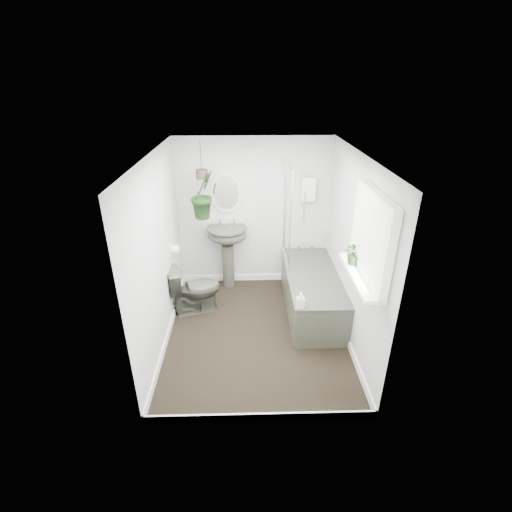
{
  "coord_description": "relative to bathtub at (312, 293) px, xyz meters",
  "views": [
    {
      "loc": [
        -0.12,
        -3.94,
        3.06
      ],
      "look_at": [
        0.0,
        0.15,
        1.05
      ],
      "focal_mm": 26.0,
      "sensor_mm": 36.0,
      "label": 1
    }
  ],
  "objects": [
    {
      "name": "window_recess",
      "position": [
        0.29,
        -1.2,
        1.36
      ],
      "size": [
        0.08,
        1.0,
        0.9
      ],
      "primitive_type": "cube",
      "color": "white",
      "rests_on": "wall_right"
    },
    {
      "name": "floor",
      "position": [
        -0.8,
        -0.5,
        -0.3
      ],
      "size": [
        2.3,
        2.8,
        0.02
      ],
      "primitive_type": "cube",
      "color": "black",
      "rests_on": "ground"
    },
    {
      "name": "bath_screen",
      "position": [
        -0.33,
        0.49,
        0.99
      ],
      "size": [
        0.04,
        0.72,
        1.4
      ],
      "primitive_type": null,
      "color": "silver",
      "rests_on": "bathtub"
    },
    {
      "name": "window_sill",
      "position": [
        0.22,
        -1.2,
        0.94
      ],
      "size": [
        0.18,
        1.0,
        0.04
      ],
      "primitive_type": "cube",
      "color": "white",
      "rests_on": "wall_right"
    },
    {
      "name": "bathtub",
      "position": [
        0.0,
        0.0,
        0.0
      ],
      "size": [
        0.72,
        1.72,
        0.58
      ],
      "primitive_type": null,
      "color": "#3C3D34",
      "rests_on": "floor"
    },
    {
      "name": "wall_right",
      "position": [
        0.36,
        -0.5,
        0.86
      ],
      "size": [
        0.02,
        2.8,
        2.3
      ],
      "primitive_type": "cube",
      "color": "silver",
      "rests_on": "ground"
    },
    {
      "name": "wall_back",
      "position": [
        -0.8,
        0.91,
        0.86
      ],
      "size": [
        2.3,
        0.02,
        2.3
      ],
      "primitive_type": "cube",
      "color": "silver",
      "rests_on": "ground"
    },
    {
      "name": "soap_bottle",
      "position": [
        -0.29,
        -0.79,
        0.39
      ],
      "size": [
        0.09,
        0.1,
        0.2
      ],
      "primitive_type": "imported",
      "rotation": [
        0.0,
        0.0,
        0.04
      ],
      "color": "black",
      "rests_on": "bathtub"
    },
    {
      "name": "wall_sconce",
      "position": [
        -1.61,
        0.86,
        1.11
      ],
      "size": [
        0.04,
        0.04,
        0.22
      ],
      "primitive_type": "cylinder",
      "color": "black",
      "rests_on": "wall_back"
    },
    {
      "name": "ceiling",
      "position": [
        -0.8,
        -0.5,
        2.02
      ],
      "size": [
        2.3,
        2.8,
        0.02
      ],
      "primitive_type": "cube",
      "color": "white",
      "rests_on": "ground"
    },
    {
      "name": "toilet",
      "position": [
        -1.65,
        0.03,
        0.07
      ],
      "size": [
        0.81,
        0.62,
        0.73
      ],
      "primitive_type": "imported",
      "rotation": [
        0.0,
        0.0,
        1.9
      ],
      "color": "#3C3D34",
      "rests_on": "floor"
    },
    {
      "name": "wall_left",
      "position": [
        -1.96,
        -0.5,
        0.86
      ],
      "size": [
        0.02,
        2.8,
        2.3
      ],
      "primitive_type": "cube",
      "color": "silver",
      "rests_on": "ground"
    },
    {
      "name": "hanging_pot",
      "position": [
        -1.5,
        0.49,
        1.57
      ],
      "size": [
        0.16,
        0.16,
        0.12
      ],
      "primitive_type": "cylinder",
      "color": "#342B1D",
      "rests_on": "ceiling"
    },
    {
      "name": "oval_mirror",
      "position": [
        -1.21,
        0.87,
        1.21
      ],
      "size": [
        0.46,
        0.03,
        0.62
      ],
      "primitive_type": "ellipsoid",
      "color": "beige",
      "rests_on": "wall_back"
    },
    {
      "name": "sill_plant",
      "position": [
        0.23,
        -0.97,
        1.09
      ],
      "size": [
        0.24,
        0.21,
        0.26
      ],
      "primitive_type": "imported",
      "rotation": [
        0.0,
        0.0,
        0.04
      ],
      "color": "black",
      "rests_on": "window_sill"
    },
    {
      "name": "pedestal_sink",
      "position": [
        -1.21,
        0.73,
        0.22
      ],
      "size": [
        0.64,
        0.56,
        1.01
      ],
      "primitive_type": null,
      "rotation": [
        0.0,
        0.0,
        -0.09
      ],
      "color": "#3C3D34",
      "rests_on": "floor"
    },
    {
      "name": "skirting",
      "position": [
        -0.8,
        -0.5,
        -0.24
      ],
      "size": [
        2.3,
        2.8,
        0.1
      ],
      "primitive_type": "cube",
      "color": "white",
      "rests_on": "floor"
    },
    {
      "name": "toilet_roll_holder",
      "position": [
        -1.9,
        0.2,
        0.61
      ],
      "size": [
        0.11,
        0.11,
        0.11
      ],
      "primitive_type": "cylinder",
      "rotation": [
        0.0,
        1.57,
        0.0
      ],
      "color": "white",
      "rests_on": "wall_left"
    },
    {
      "name": "window_blinds",
      "position": [
        0.24,
        -1.2,
        1.36
      ],
      "size": [
        0.01,
        0.86,
        0.76
      ],
      "primitive_type": "cube",
      "color": "white",
      "rests_on": "wall_right"
    },
    {
      "name": "hanging_plant",
      "position": [
        -1.5,
        0.49,
        1.3
      ],
      "size": [
        0.46,
        0.48,
        0.67
      ],
      "primitive_type": "imported",
      "rotation": [
        0.0,
        0.0,
        0.9
      ],
      "color": "black",
      "rests_on": "ceiling"
    },
    {
      "name": "wall_front",
      "position": [
        -0.8,
        -1.91,
        0.86
      ],
      "size": [
        2.3,
        0.02,
        2.3
      ],
      "primitive_type": "cube",
      "color": "silver",
      "rests_on": "ground"
    },
    {
      "name": "shower_box",
      "position": [
        0.0,
        0.84,
        1.26
      ],
      "size": [
        0.2,
        0.1,
        0.35
      ],
      "primitive_type": "cube",
      "color": "white",
      "rests_on": "wall_back"
    }
  ]
}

